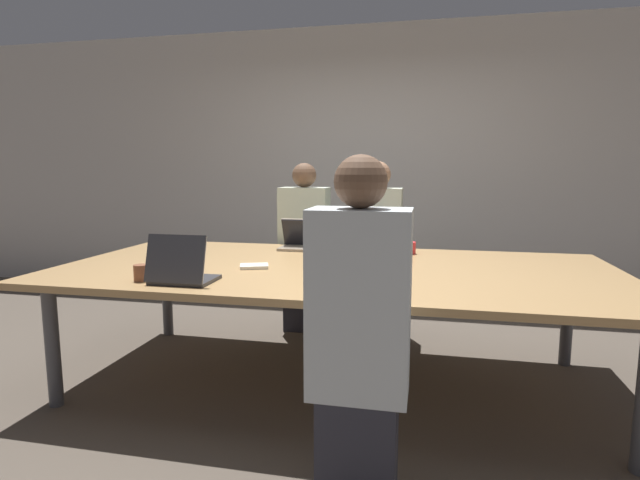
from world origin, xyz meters
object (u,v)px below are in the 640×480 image
object	(u,v)px
laptop_near_midright	(368,280)
laptop_far_center	(373,242)
person_far_center	(376,252)
stapler	(311,263)
person_near_midright	(359,338)
laptop_far_midleft	(302,240)
laptop_near_left	(180,269)
person_far_midleft	(305,250)
cup_near_left	(141,273)
bottle_far_midleft	(337,239)
cup_far_center	(409,248)

from	to	relation	value
laptop_near_midright	laptop_far_center	bearing A→B (deg)	-84.82
person_far_center	stapler	xyz separation A→B (m)	(-0.30, -1.06, 0.09)
person_far_center	person_near_midright	bearing A→B (deg)	-85.99
laptop_far_center	laptop_near_midright	world-z (taller)	laptop_far_center
person_far_center	stapler	distance (m)	1.11
laptop_far_midleft	laptop_far_center	size ratio (longest dim) A/B	1.01
laptop_far_midleft	person_far_center	distance (m)	0.66
laptop_near_left	person_far_center	size ratio (longest dim) A/B	0.23
person_far_center	laptop_far_center	bearing A→B (deg)	-87.56
person_far_midleft	laptop_near_midright	xyz separation A→B (m)	(0.74, -1.69, 0.15)
laptop_near_midright	stapler	xyz separation A→B (m)	(-0.43, 0.61, -0.05)
laptop_far_midleft	cup_near_left	xyz separation A→B (m)	(-0.58, -1.24, -0.02)
bottle_far_midleft	stapler	xyz separation A→B (m)	(-0.06, -0.57, -0.07)
laptop_far_midleft	cup_far_center	world-z (taller)	laptop_far_midleft
person_far_midleft	bottle_far_midleft	xyz separation A→B (m)	(0.37, -0.51, 0.17)
bottle_far_midleft	laptop_near_left	distance (m)	1.30
person_far_center	cup_near_left	bearing A→B (deg)	-124.29
person_far_midleft	cup_far_center	size ratio (longest dim) A/B	15.14
bottle_far_midleft	laptop_near_midright	xyz separation A→B (m)	(0.36, -1.18, -0.02)
bottle_far_midleft	cup_far_center	xyz separation A→B (m)	(0.51, 0.07, -0.05)
laptop_near_midright	laptop_near_left	bearing A→B (deg)	-2.18
cup_near_left	cup_far_center	xyz separation A→B (m)	(1.39, 1.20, -0.00)
laptop_far_midleft	person_near_midright	world-z (taller)	person_near_midright
laptop_far_midleft	bottle_far_midleft	bearing A→B (deg)	-20.74
laptop_near_left	cup_far_center	xyz separation A→B (m)	(1.15, 1.21, -0.03)
laptop_far_midleft	cup_near_left	distance (m)	1.37
cup_far_center	stapler	bearing A→B (deg)	-132.03
stapler	person_near_midright	bearing A→B (deg)	-89.65
cup_far_center	stapler	xyz separation A→B (m)	(-0.57, -0.64, -0.02)
laptop_near_left	bottle_far_midleft	bearing A→B (deg)	-119.09
laptop_near_left	laptop_far_center	xyz separation A→B (m)	(0.88, 1.23, 0.00)
person_far_midleft	cup_far_center	bearing A→B (deg)	-26.65
laptop_near_midright	person_near_midright	xyz separation A→B (m)	(0.01, -0.41, -0.15)
cup_near_left	cup_far_center	bearing A→B (deg)	40.89
person_near_midright	bottle_far_midleft	bearing A→B (deg)	-76.59
laptop_near_left	laptop_near_midright	distance (m)	1.00
person_far_midleft	laptop_far_midleft	bearing A→B (deg)	-78.64
person_far_midleft	laptop_near_midright	distance (m)	1.85
person_far_midleft	cup_far_center	xyz separation A→B (m)	(0.88, -0.44, 0.12)
person_far_center	person_far_midleft	bearing A→B (deg)	178.20
person_far_center	stapler	bearing A→B (deg)	-105.58
laptop_near_left	cup_far_center	bearing A→B (deg)	-133.50
person_far_midleft	laptop_near_left	distance (m)	1.68
person_near_midright	laptop_far_center	bearing A→B (deg)	-85.61
cup_near_left	person_near_midright	size ratio (longest dim) A/B	0.06
cup_near_left	laptop_far_center	bearing A→B (deg)	47.30
cup_near_left	person_far_center	bearing A→B (deg)	55.71
laptop_near_left	cup_near_left	world-z (taller)	laptop_near_left
laptop_far_midleft	stapler	world-z (taller)	laptop_far_midleft
person_far_midleft	laptop_near_midright	size ratio (longest dim) A/B	4.31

